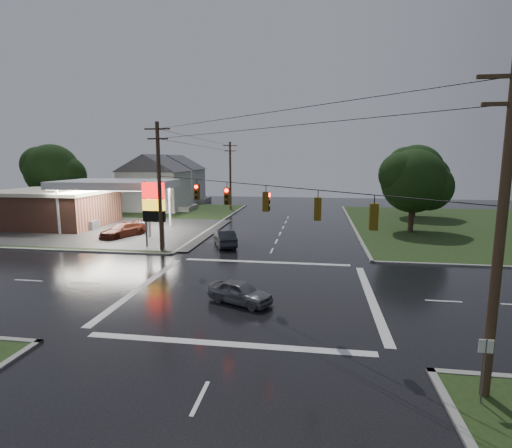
# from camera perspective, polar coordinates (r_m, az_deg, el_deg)

# --- Properties ---
(ground) EXTENTS (120.00, 120.00, 0.00)m
(ground) POSITION_cam_1_polar(r_m,az_deg,el_deg) (24.53, -0.59, -9.63)
(ground) COLOR black
(ground) RESTS_ON ground
(grass_nw) EXTENTS (36.00, 36.00, 0.08)m
(grass_nw) POSITION_cam_1_polar(r_m,az_deg,el_deg) (57.76, -22.49, 0.75)
(grass_nw) COLOR #1B3216
(grass_nw) RESTS_ON ground
(grass_ne) EXTENTS (36.00, 36.00, 0.08)m
(grass_ne) POSITION_cam_1_polar(r_m,az_deg,el_deg) (54.33, 32.68, -0.54)
(grass_ne) COLOR #1B3216
(grass_ne) RESTS_ON ground
(gas_station) EXTENTS (26.20, 18.00, 5.60)m
(gas_station) POSITION_cam_1_polar(r_m,az_deg,el_deg) (52.03, -25.90, 2.43)
(gas_station) COLOR #2D2D2D
(gas_station) RESTS_ON ground
(pylon_sign) EXTENTS (2.00, 0.35, 6.00)m
(pylon_sign) POSITION_cam_1_polar(r_m,az_deg,el_deg) (36.51, -14.40, 2.83)
(pylon_sign) COLOR #59595E
(pylon_sign) RESTS_ON ground
(utility_pole_nw) EXTENTS (2.20, 0.32, 11.00)m
(utility_pole_nw) POSITION_cam_1_polar(r_m,az_deg,el_deg) (35.06, -13.64, 5.40)
(utility_pole_nw) COLOR #382619
(utility_pole_nw) RESTS_ON ground
(utility_pole_se) EXTENTS (2.20, 0.32, 11.00)m
(utility_pole_se) POSITION_cam_1_polar(r_m,az_deg,el_deg) (14.77, 31.56, -0.84)
(utility_pole_se) COLOR #382619
(utility_pole_se) RESTS_ON ground
(utility_pole_n) EXTENTS (2.20, 0.32, 10.50)m
(utility_pole_n) POSITION_cam_1_polar(r_m,az_deg,el_deg) (62.36, -3.69, 7.04)
(utility_pole_n) COLOR #382619
(utility_pole_n) RESTS_ON ground
(traffic_signals) EXTENTS (26.87, 26.87, 1.47)m
(traffic_signals) POSITION_cam_1_polar(r_m,az_deg,el_deg) (23.22, -0.58, 5.66)
(traffic_signals) COLOR black
(traffic_signals) RESTS_ON ground
(house_near) EXTENTS (11.05, 8.48, 8.60)m
(house_near) POSITION_cam_1_polar(r_m,az_deg,el_deg) (63.95, -14.20, 5.87)
(house_near) COLOR silver
(house_near) RESTS_ON ground
(house_far) EXTENTS (11.05, 8.48, 8.60)m
(house_far) POSITION_cam_1_polar(r_m,az_deg,el_deg) (75.48, -11.39, 6.47)
(house_far) COLOR silver
(house_far) RESTS_ON ground
(tree_nw_behind) EXTENTS (8.93, 7.60, 10.00)m
(tree_nw_behind) POSITION_cam_1_polar(r_m,az_deg,el_deg) (64.88, -27.00, 6.76)
(tree_nw_behind) COLOR black
(tree_nw_behind) RESTS_ON ground
(tree_ne_near) EXTENTS (7.99, 6.80, 8.98)m
(tree_ne_near) POSITION_cam_1_polar(r_m,az_deg,el_deg) (46.15, 21.74, 5.70)
(tree_ne_near) COLOR black
(tree_ne_near) RESTS_ON ground
(tree_ne_far) EXTENTS (8.46, 7.20, 9.80)m
(tree_ne_far) POSITION_cam_1_polar(r_m,az_deg,el_deg) (58.49, 22.02, 6.92)
(tree_ne_far) COLOR black
(tree_ne_far) RESTS_ON ground
(car_north) EXTENTS (3.17, 4.84, 1.51)m
(car_north) POSITION_cam_1_polar(r_m,az_deg,el_deg) (36.73, -4.46, -2.01)
(car_north) COLOR #202328
(car_north) RESTS_ON ground
(car_crossing) EXTENTS (4.06, 2.92, 1.28)m
(car_crossing) POSITION_cam_1_polar(r_m,az_deg,el_deg) (22.50, -2.28, -9.68)
(car_crossing) COLOR slate
(car_crossing) RESTS_ON ground
(car_pump) EXTENTS (3.97, 5.46, 1.47)m
(car_pump) POSITION_cam_1_polar(r_m,az_deg,el_deg) (43.01, -18.51, -0.83)
(car_pump) COLOR #531F13
(car_pump) RESTS_ON ground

